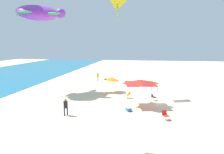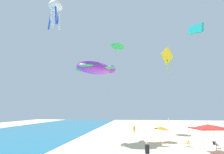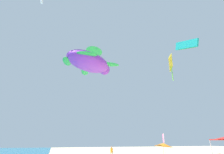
{
  "view_description": "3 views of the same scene",
  "coord_description": "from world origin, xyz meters",
  "px_view_note": "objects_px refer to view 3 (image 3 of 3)",
  "views": [
    {
      "loc": [
        -23.84,
        2.51,
        6.63
      ],
      "look_at": [
        -3.5,
        5.8,
        3.26
      ],
      "focal_mm": 31.99,
      "sensor_mm": 36.0,
      "label": 1
    },
    {
      "loc": [
        -22.53,
        10.69,
        4.35
      ],
      "look_at": [
        0.54,
        13.7,
        9.03
      ],
      "focal_mm": 26.93,
      "sensor_mm": 36.0,
      "label": 2
    },
    {
      "loc": [
        -15.6,
        19.47,
        2.32
      ],
      "look_at": [
        0.54,
        14.22,
        8.79
      ],
      "focal_mm": 27.1,
      "sensor_mm": 36.0,
      "label": 3
    }
  ],
  "objects_px": {
    "kite_delta_green": "(94,50)",
    "banner_flag": "(164,144)",
    "kite_parafoil_teal": "(186,45)",
    "beach_umbrella": "(163,145)",
    "kite_diamond_yellow": "(171,64)",
    "person_beachcomber": "(112,151)",
    "kite_turtle_purple": "(89,63)"
  },
  "relations": [
    {
      "from": "kite_diamond_yellow",
      "to": "banner_flag",
      "type": "bearing_deg",
      "value": 32.44
    },
    {
      "from": "kite_delta_green",
      "to": "banner_flag",
      "type": "bearing_deg",
      "value": 15.79
    },
    {
      "from": "kite_delta_green",
      "to": "kite_parafoil_teal",
      "type": "xyz_separation_m",
      "value": [
        -9.57,
        -12.92,
        -1.92
      ]
    },
    {
      "from": "banner_flag",
      "to": "kite_parafoil_teal",
      "type": "height_order",
      "value": "kite_parafoil_teal"
    },
    {
      "from": "kite_diamond_yellow",
      "to": "kite_delta_green",
      "type": "xyz_separation_m",
      "value": [
        11.22,
        8.1,
        6.68
      ]
    },
    {
      "from": "person_beachcomber",
      "to": "kite_parafoil_teal",
      "type": "relative_size",
      "value": 0.35
    },
    {
      "from": "kite_turtle_purple",
      "to": "kite_parafoil_teal",
      "type": "xyz_separation_m",
      "value": [
        0.95,
        -15.53,
        5.89
      ]
    },
    {
      "from": "banner_flag",
      "to": "person_beachcomber",
      "type": "height_order",
      "value": "banner_flag"
    },
    {
      "from": "beach_umbrella",
      "to": "kite_delta_green",
      "type": "bearing_deg",
      "value": 37.13
    },
    {
      "from": "person_beachcomber",
      "to": "kite_diamond_yellow",
      "type": "xyz_separation_m",
      "value": [
        -10.02,
        -4.99,
        10.99
      ]
    },
    {
      "from": "beach_umbrella",
      "to": "kite_parafoil_teal",
      "type": "distance_m",
      "value": 15.9
    },
    {
      "from": "banner_flag",
      "to": "kite_parafoil_teal",
      "type": "relative_size",
      "value": 0.75
    },
    {
      "from": "banner_flag",
      "to": "person_beachcomber",
      "type": "relative_size",
      "value": 2.12
    },
    {
      "from": "banner_flag",
      "to": "kite_diamond_yellow",
      "type": "xyz_separation_m",
      "value": [
        -3.8,
        0.31,
        9.91
      ]
    },
    {
      "from": "banner_flag",
      "to": "person_beachcomber",
      "type": "distance_m",
      "value": 8.24
    },
    {
      "from": "kite_delta_green",
      "to": "kite_parafoil_teal",
      "type": "height_order",
      "value": "kite_delta_green"
    },
    {
      "from": "beach_umbrella",
      "to": "kite_turtle_purple",
      "type": "relative_size",
      "value": 0.32
    },
    {
      "from": "kite_diamond_yellow",
      "to": "kite_delta_green",
      "type": "relative_size",
      "value": 0.89
    },
    {
      "from": "banner_flag",
      "to": "kite_parafoil_teal",
      "type": "xyz_separation_m",
      "value": [
        -2.15,
        -4.51,
        14.67
      ]
    },
    {
      "from": "kite_delta_green",
      "to": "kite_parafoil_teal",
      "type": "bearing_deg",
      "value": 20.7
    },
    {
      "from": "person_beachcomber",
      "to": "beach_umbrella",
      "type": "bearing_deg",
      "value": -16.99
    },
    {
      "from": "kite_turtle_purple",
      "to": "kite_delta_green",
      "type": "xyz_separation_m",
      "value": [
        10.52,
        -2.62,
        7.81
      ]
    },
    {
      "from": "beach_umbrella",
      "to": "banner_flag",
      "type": "distance_m",
      "value": 2.31
    },
    {
      "from": "person_beachcomber",
      "to": "kite_parafoil_teal",
      "type": "bearing_deg",
      "value": 6.7
    },
    {
      "from": "beach_umbrella",
      "to": "kite_turtle_purple",
      "type": "xyz_separation_m",
      "value": [
        -1.26,
        9.63,
        8.86
      ]
    },
    {
      "from": "banner_flag",
      "to": "kite_delta_green",
      "type": "xyz_separation_m",
      "value": [
        7.43,
        8.41,
        16.59
      ]
    },
    {
      "from": "banner_flag",
      "to": "kite_turtle_purple",
      "type": "xyz_separation_m",
      "value": [
        -3.09,
        11.02,
        8.78
      ]
    },
    {
      "from": "person_beachcomber",
      "to": "kite_delta_green",
      "type": "bearing_deg",
      "value": -154.01
    },
    {
      "from": "beach_umbrella",
      "to": "person_beachcomber",
      "type": "xyz_separation_m",
      "value": [
        8.06,
        3.9,
        -1.0
      ]
    },
    {
      "from": "kite_turtle_purple",
      "to": "beach_umbrella",
      "type": "bearing_deg",
      "value": -29.65
    },
    {
      "from": "beach_umbrella",
      "to": "kite_diamond_yellow",
      "type": "xyz_separation_m",
      "value": [
        -1.96,
        -1.09,
        10.0
      ]
    },
    {
      "from": "person_beachcomber",
      "to": "kite_delta_green",
      "type": "xyz_separation_m",
      "value": [
        1.2,
        3.11,
        17.67
      ]
    }
  ]
}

